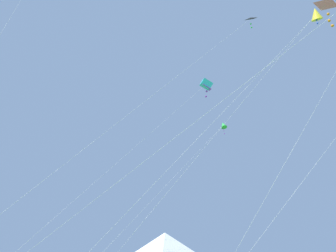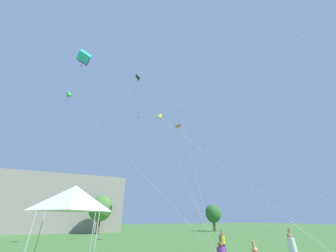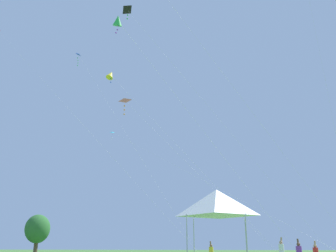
# 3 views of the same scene
# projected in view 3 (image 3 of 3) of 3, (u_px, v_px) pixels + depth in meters

# --- Properties ---
(tree_far_right) EXTENTS (3.81, 3.43, 5.74)m
(tree_far_right) POSITION_uv_depth(u_px,v_px,m) (37.00, 229.00, 53.60)
(tree_far_right) COLOR brown
(tree_far_right) RESTS_ON ground
(festival_tent) EXTENTS (3.33, 3.33, 4.45)m
(festival_tent) POSITION_uv_depth(u_px,v_px,m) (217.00, 203.00, 20.83)
(festival_tent) COLOR #B7B7BC
(festival_tent) RESTS_ON ground
(person_white_shirt) EXTENTS (0.43, 0.43, 2.11)m
(person_white_shirt) POSITION_uv_depth(u_px,v_px,m) (282.00, 251.00, 30.66)
(person_white_shirt) COLOR brown
(person_white_shirt) RESTS_ON ground
(kite_pink_delta_0) EXTENTS (3.61, 21.24, 22.94)m
(kite_pink_delta_0) POSITION_uv_depth(u_px,v_px,m) (7.00, 40.00, 38.52)
(kite_pink_delta_0) COLOR silver
(kite_pink_delta_0) RESTS_ON ground
(kite_cyan_delta_1) EXTENTS (10.83, 23.57, 14.59)m
(kite_cyan_delta_1) POSITION_uv_depth(u_px,v_px,m) (121.00, 138.00, 43.79)
(kite_cyan_delta_1) COLOR silver
(kite_cyan_delta_1) RESTS_ON ground
(kite_green_diamond_2) EXTENTS (10.65, 11.46, 14.73)m
(kite_green_diamond_2) POSITION_uv_depth(u_px,v_px,m) (118.00, 22.00, 22.44)
(kite_green_diamond_2) COLOR silver
(kite_green_diamond_2) RESTS_ON ground
(kite_yellow_diamond_3) EXTENTS (2.59, 15.06, 17.35)m
(kite_yellow_diamond_3) POSITION_uv_depth(u_px,v_px,m) (111.00, 75.00, 35.29)
(kite_yellow_diamond_3) COLOR silver
(kite_yellow_diamond_3) RESTS_ON ground
(kite_blue_delta_4) EXTENTS (5.54, 15.44, 23.73)m
(kite_blue_delta_4) POSITION_uv_depth(u_px,v_px,m) (80.00, 57.00, 44.78)
(kite_blue_delta_4) COLOR silver
(kite_blue_delta_4) RESTS_ON ground
(kite_pink_delta_5) EXTENTS (1.17, 14.81, 15.43)m
(kite_pink_delta_5) POSITION_uv_depth(u_px,v_px,m) (126.00, 102.00, 37.14)
(kite_pink_delta_5) COLOR silver
(kite_pink_delta_5) RESTS_ON ground
(kite_black_delta_6) EXTENTS (10.70, 17.14, 20.79)m
(kite_black_delta_6) POSITION_uv_depth(u_px,v_px,m) (130.00, 14.00, 31.64)
(kite_black_delta_6) COLOR silver
(kite_black_delta_6) RESTS_ON ground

